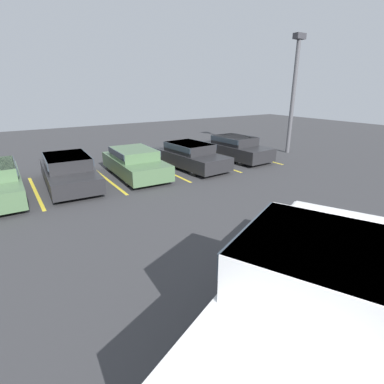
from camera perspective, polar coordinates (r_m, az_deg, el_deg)
ground_plane at (r=5.76m, az=28.32°, el=-24.51°), size 60.00×60.00×0.00m
stall_stripe_b at (r=12.83m, az=-27.61°, el=-0.00°), size 0.12×4.42×0.01m
stall_stripe_c at (r=13.31m, az=-15.67°, el=2.18°), size 0.12×4.42×0.01m
stall_stripe_d at (r=14.33m, az=-4.96°, el=4.05°), size 0.12×4.42×0.01m
stall_stripe_e at (r=15.79m, az=4.08°, el=5.52°), size 0.12×4.42×0.01m
stall_stripe_f at (r=17.58m, az=11.47°, el=6.62°), size 0.12×4.42×0.01m
pickup_truck at (r=5.03m, az=22.11°, el=-16.67°), size 6.07×4.29×1.89m
parked_sedan_b at (r=13.00m, az=-22.47°, el=3.96°), size 2.01×4.65×1.22m
parked_sedan_c at (r=13.55m, az=-10.85°, el=5.69°), size 1.93×4.30×1.22m
parked_sedan_d at (r=14.72m, az=-0.37°, el=7.09°), size 2.05×4.39×1.21m
parked_sedan_e at (r=16.70m, az=8.18°, el=8.44°), size 1.97×4.30×1.25m
light_post at (r=18.92m, az=18.85°, el=18.24°), size 0.70×0.36×6.51m
traffic_cone at (r=9.63m, az=25.32°, el=-4.33°), size 0.46×0.46×0.47m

